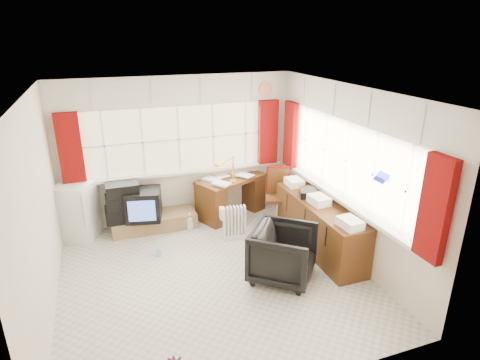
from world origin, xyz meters
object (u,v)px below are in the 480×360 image
(radiator, at_px, (234,225))
(tv_bench, at_px, (154,221))
(desk, at_px, (231,194))
(mini_fridge, at_px, (77,211))
(crt_tv, at_px, (143,205))
(task_chair, at_px, (278,193))
(credenza, at_px, (319,225))
(office_chair, at_px, (283,253))
(desk_lamp, at_px, (233,163))

(radiator, distance_m, tv_bench, 1.42)
(desk, height_order, mini_fridge, mini_fridge)
(mini_fridge, bearing_deg, crt_tv, -9.44)
(radiator, relative_size, mini_fridge, 0.60)
(task_chair, relative_size, credenza, 0.49)
(tv_bench, bearing_deg, office_chair, -55.25)
(credenza, relative_size, mini_fridge, 2.15)
(desk_lamp, height_order, crt_tv, desk_lamp)
(tv_bench, distance_m, crt_tv, 0.42)
(credenza, bearing_deg, desk, 118.54)
(tv_bench, xyz_separation_m, crt_tv, (-0.16, -0.09, 0.38))
(task_chair, height_order, crt_tv, task_chair)
(desk_lamp, height_order, radiator, desk_lamp)
(office_chair, relative_size, credenza, 0.41)
(mini_fridge, bearing_deg, task_chair, -9.15)
(credenza, distance_m, crt_tv, 2.83)
(mini_fridge, bearing_deg, radiator, -20.32)
(desk_lamp, bearing_deg, mini_fridge, 175.53)
(crt_tv, bearing_deg, tv_bench, 29.62)
(task_chair, relative_size, tv_bench, 0.70)
(mini_fridge, bearing_deg, office_chair, -39.25)
(tv_bench, bearing_deg, desk, 3.25)
(task_chair, bearing_deg, credenza, -79.68)
(credenza, height_order, tv_bench, credenza)
(desk_lamp, relative_size, radiator, 0.85)
(mini_fridge, bearing_deg, credenza, -24.77)
(credenza, xyz_separation_m, tv_bench, (-2.28, 1.52, -0.26))
(desk_lamp, distance_m, task_chair, 0.93)
(desk, distance_m, mini_fridge, 2.60)
(mini_fridge, bearing_deg, tv_bench, -3.84)
(desk_lamp, bearing_deg, credenza, -57.35)
(desk_lamp, bearing_deg, radiator, -107.56)
(desk_lamp, distance_m, crt_tv, 1.64)
(credenza, bearing_deg, office_chair, -147.79)
(tv_bench, relative_size, mini_fridge, 1.51)
(tv_bench, bearing_deg, desk_lamp, -5.01)
(office_chair, height_order, tv_bench, office_chair)
(crt_tv, distance_m, mini_fridge, 1.04)
(tv_bench, height_order, crt_tv, crt_tv)
(desk_lamp, relative_size, office_chair, 0.58)
(radiator, distance_m, credenza, 1.34)
(radiator, relative_size, crt_tv, 0.86)
(radiator, distance_m, mini_fridge, 2.53)
(task_chair, distance_m, tv_bench, 2.17)
(desk_lamp, bearing_deg, tv_bench, 174.99)
(task_chair, distance_m, mini_fridge, 3.31)
(office_chair, xyz_separation_m, mini_fridge, (-2.62, 2.14, 0.09))
(task_chair, bearing_deg, crt_tv, 170.99)
(task_chair, bearing_deg, desk, 142.01)
(desk_lamp, xyz_separation_m, radiator, (-0.21, -0.67, -0.82))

